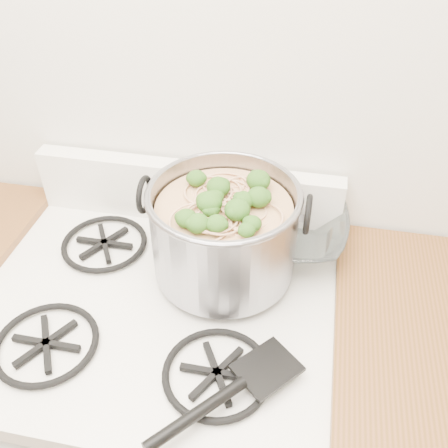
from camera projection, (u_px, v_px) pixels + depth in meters
gas_range at (169, 419)px, 1.36m from camera, size 0.76×0.66×0.92m
stock_pot at (224, 232)px, 1.05m from camera, size 0.35×0.32×0.22m
spatula at (267, 366)px, 0.90m from camera, size 0.42×0.42×0.02m
glass_bowl at (282, 234)px, 1.18m from camera, size 0.12×0.12×0.03m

